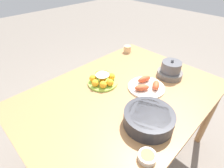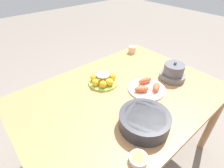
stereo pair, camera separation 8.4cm
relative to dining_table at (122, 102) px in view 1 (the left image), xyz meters
The scene contains 9 objects.
ground_plane 0.69m from the dining_table, ahead, with size 12.00×12.00×0.00m, color slate.
dining_table is the anchor object (origin of this frame).
cake_plate 0.23m from the dining_table, 84.58° to the right, with size 0.24×0.24×0.09m.
serving_bowl 0.36m from the dining_table, 71.08° to the left, with size 0.31×0.31×0.09m.
sauce_bowl 0.55m from the dining_table, 56.21° to the left, with size 0.10×0.10×0.03m.
seafood_platter 0.23m from the dining_table, 153.95° to the left, with size 0.29×0.29×0.06m.
cup_near 0.72m from the dining_table, 141.96° to the right, with size 0.08×0.08×0.07m.
cup_far 0.64m from the dining_table, behind, with size 0.08×0.08×0.06m.
warming_pot 0.50m from the dining_table, 164.45° to the left, with size 0.21×0.21×0.16m.
Camera 1 is at (0.77, 0.67, 1.61)m, focal length 28.00 mm.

